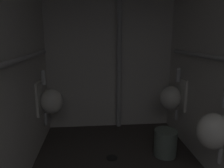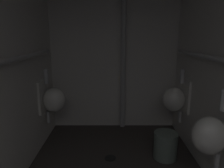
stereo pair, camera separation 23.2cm
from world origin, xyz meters
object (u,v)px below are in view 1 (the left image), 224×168
Objects in this scene: urinal_right_mid at (215,130)px; waste_bin at (165,143)px; standpipe_back_wall at (119,54)px; urinal_left_mid at (50,101)px; floor_drain at (112,158)px; urinal_right_far at (172,97)px.

waste_bin is at bearing 108.24° from urinal_right_mid.
waste_bin is at bearing -61.00° from standpipe_back_wall.
urinal_right_mid is at bearing -31.91° from urinal_left_mid.
urinal_right_mid is at bearing -65.37° from standpipe_back_wall.
floor_drain is at bearing -178.67° from waste_bin.
standpipe_back_wall is 7.11× the size of waste_bin.
standpipe_back_wall reaches higher than urinal_left_mid.
urinal_left_mid is 0.32× the size of standpipe_back_wall.
standpipe_back_wall is at bearing 114.63° from urinal_right_mid.
urinal_right_far is 0.32× the size of standpipe_back_wall.
urinal_left_mid is 1.22m from standpipe_back_wall.
standpipe_back_wall reaches higher than urinal_right_far.
urinal_left_mid is at bearing 148.09° from urinal_right_mid.
urinal_left_mid is 1.97m from urinal_right_mid.
waste_bin is (0.48, -0.87, -1.03)m from standpipe_back_wall.
urinal_right_far reaches higher than floor_drain.
standpipe_back_wall is at bearing 119.00° from waste_bin.
waste_bin is (0.68, 0.02, 0.16)m from floor_drain.
floor_drain is (0.78, -0.41, -0.63)m from urinal_left_mid.
urinal_right_far is 0.66m from waste_bin.
floor_drain is (-0.19, -0.89, -1.20)m from standpipe_back_wall.
urinal_left_mid is at bearing -153.87° from standpipe_back_wall.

